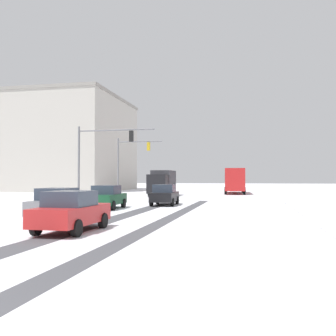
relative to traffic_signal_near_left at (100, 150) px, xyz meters
name	(u,v)px	position (x,y,z in m)	size (l,w,h in m)	color
wheel_track_left_lane	(167,220)	(8.11, -11.04, -4.47)	(0.80, 33.19, 0.01)	#4C4C51
wheel_track_right_lane	(115,218)	(5.31, -11.04, -4.47)	(1.14, 33.19, 0.01)	#4C4C51
traffic_signal_near_left	(100,150)	(0.00, 0.00, 0.00)	(6.76, 0.38, 6.50)	slate
traffic_signal_far_left	(130,158)	(-0.57, 10.08, -0.11)	(5.01, 0.42, 6.50)	slate
car_black_lead	(165,195)	(5.74, -0.82, -3.65)	(1.98, 4.17, 1.62)	black
car_dark_green_second	(107,197)	(2.61, -5.12, -3.65)	(1.98, 4.18, 1.62)	#194C2D
car_grey_third	(58,204)	(2.66, -12.18, -3.65)	(2.01, 4.19, 1.62)	slate
car_red_fourth	(71,211)	(5.34, -16.18, -3.65)	(1.85, 4.11, 1.62)	red
bus_oncoming	(235,179)	(10.23, 23.80, -2.48)	(3.07, 11.11, 3.38)	#B21E1E
box_truck_delivery	(162,182)	(2.20, 14.06, -2.84)	(2.51, 7.47, 3.02)	black
office_building_far_left_block	(65,145)	(-19.26, 31.96, 3.51)	(20.12, 21.55, 15.94)	#B2ADA3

